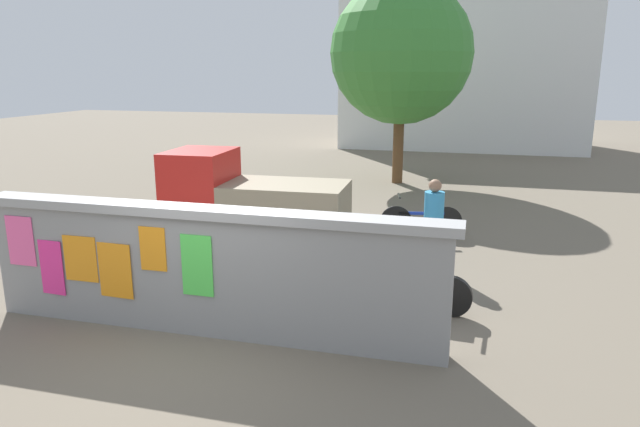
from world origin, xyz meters
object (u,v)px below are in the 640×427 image
at_px(auto_rickshaw_truck, 247,199).
at_px(person_walking, 434,216).
at_px(bicycle_near, 421,220).
at_px(tree_roadside, 401,53).
at_px(motorcycle, 403,280).

bearing_deg(auto_rickshaw_truck, person_walking, -11.67).
distance_m(bicycle_near, tree_roadside, 7.01).
bearing_deg(person_walking, motorcycle, -98.32).
xyz_separation_m(person_walking, tree_roadside, (-1.67, 7.96, 2.92)).
height_order(bicycle_near, person_walking, person_walking).
relative_size(person_walking, tree_roadside, 0.27).
distance_m(motorcycle, bicycle_near, 3.93).
height_order(auto_rickshaw_truck, motorcycle, auto_rickshaw_truck).
bearing_deg(tree_roadside, person_walking, -78.18).
height_order(motorcycle, tree_roadside, tree_roadside).
distance_m(auto_rickshaw_truck, bicycle_near, 3.64).
xyz_separation_m(bicycle_near, person_walking, (0.38, -2.05, 0.62)).
bearing_deg(motorcycle, bicycle_near, 91.60).
distance_m(auto_rickshaw_truck, motorcycle, 4.39).
bearing_deg(tree_roadside, motorcycle, -81.94).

